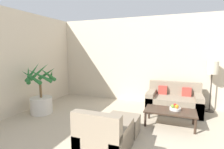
% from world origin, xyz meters
% --- Properties ---
extents(wall_back, '(8.43, 0.06, 2.70)m').
position_xyz_m(wall_back, '(0.00, 6.49, 1.35)').
color(wall_back, beige).
rests_on(wall_back, ground_plane).
extents(potted_palm, '(0.88, 0.89, 1.36)m').
position_xyz_m(potted_palm, '(-2.87, 4.46, 0.45)').
color(potted_palm, beige).
rests_on(potted_palm, ground_plane).
extents(sofa_loveseat, '(1.41, 0.85, 0.78)m').
position_xyz_m(sofa_loveseat, '(0.41, 5.87, 0.27)').
color(sofa_loveseat, gray).
rests_on(sofa_loveseat, ground_plane).
extents(floor_lamp, '(0.29, 0.29, 1.38)m').
position_xyz_m(floor_lamp, '(1.34, 6.23, 1.13)').
color(floor_lamp, '#2D2823').
rests_on(floor_lamp, ground_plane).
extents(coffee_table, '(1.09, 0.58, 0.35)m').
position_xyz_m(coffee_table, '(0.37, 4.88, 0.31)').
color(coffee_table, '#38281E').
rests_on(coffee_table, ground_plane).
extents(fruit_bowl, '(0.24, 0.24, 0.06)m').
position_xyz_m(fruit_bowl, '(0.47, 4.94, 0.38)').
color(fruit_bowl, beige).
rests_on(fruit_bowl, coffee_table).
extents(apple_red, '(0.07, 0.07, 0.07)m').
position_xyz_m(apple_red, '(0.46, 5.01, 0.44)').
color(apple_red, red).
rests_on(apple_red, fruit_bowl).
extents(apple_green, '(0.08, 0.08, 0.08)m').
position_xyz_m(apple_green, '(0.41, 4.90, 0.45)').
color(apple_green, olive).
rests_on(apple_green, fruit_bowl).
extents(orange_fruit, '(0.08, 0.08, 0.08)m').
position_xyz_m(orange_fruit, '(0.50, 4.89, 0.45)').
color(orange_fruit, orange).
rests_on(orange_fruit, fruit_bowl).
extents(armchair, '(0.77, 0.82, 0.77)m').
position_xyz_m(armchair, '(-0.58, 3.39, 0.25)').
color(armchair, gray).
rests_on(armchair, ground_plane).
extents(ottoman, '(0.63, 0.47, 0.36)m').
position_xyz_m(ottoman, '(-0.50, 4.18, 0.18)').
color(ottoman, gray).
rests_on(ottoman, ground_plane).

